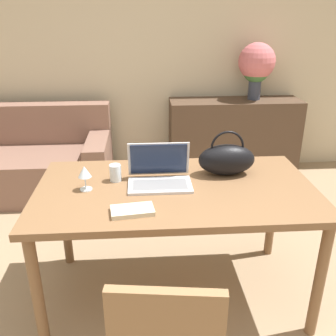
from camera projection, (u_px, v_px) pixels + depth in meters
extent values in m
cube|color=beige|center=(153.00, 46.00, 3.89)|extent=(10.00, 0.06, 2.70)
cube|color=brown|center=(176.00, 190.00, 2.15)|extent=(1.60, 0.88, 0.04)
cylinder|color=brown|center=(37.00, 295.00, 1.90)|extent=(0.06, 0.06, 0.72)
cylinder|color=brown|center=(319.00, 281.00, 1.99)|extent=(0.06, 0.06, 0.72)
cylinder|color=brown|center=(65.00, 218.00, 2.60)|extent=(0.06, 0.06, 0.72)
cylinder|color=brown|center=(272.00, 211.00, 2.69)|extent=(0.06, 0.06, 0.72)
cube|color=olive|center=(169.00, 335.00, 1.59)|extent=(0.49, 0.49, 0.05)
cube|color=olive|center=(166.00, 334.00, 1.32)|extent=(0.42, 0.09, 0.39)
cube|color=#7F5B4C|center=(33.00, 172.00, 3.71)|extent=(1.52, 0.86, 0.42)
cube|color=#7F5B4C|center=(36.00, 123.00, 3.85)|extent=(1.52, 0.20, 0.40)
cube|color=#7F5B4C|center=(100.00, 164.00, 3.73)|extent=(0.20, 0.86, 0.56)
cube|color=#4C3828|center=(233.00, 138.00, 4.06)|extent=(1.38, 0.40, 0.83)
cube|color=silver|center=(160.00, 185.00, 2.14)|extent=(0.36, 0.21, 0.02)
cube|color=gray|center=(160.00, 184.00, 2.13)|extent=(0.31, 0.14, 0.00)
cube|color=silver|center=(159.00, 159.00, 2.22)|extent=(0.36, 0.04, 0.21)
cube|color=#19233D|center=(159.00, 159.00, 2.21)|extent=(0.33, 0.04, 0.19)
cylinder|color=silver|center=(115.00, 173.00, 2.20)|extent=(0.07, 0.07, 0.10)
cylinder|color=silver|center=(86.00, 189.00, 2.11)|extent=(0.07, 0.07, 0.01)
cylinder|color=silver|center=(85.00, 183.00, 2.09)|extent=(0.01, 0.01, 0.07)
cone|color=silver|center=(84.00, 172.00, 2.07)|extent=(0.07, 0.07, 0.06)
ellipsoid|color=black|center=(227.00, 160.00, 2.27)|extent=(0.34, 0.17, 0.19)
torus|color=black|center=(227.00, 147.00, 2.24)|extent=(0.20, 0.01, 0.20)
cylinder|color=#333847|center=(255.00, 87.00, 3.88)|extent=(0.13, 0.13, 0.25)
sphere|color=#3D6B38|center=(256.00, 69.00, 3.81)|extent=(0.28, 0.28, 0.28)
sphere|color=#C6666B|center=(257.00, 61.00, 3.78)|extent=(0.37, 0.37, 0.37)
cube|color=beige|center=(132.00, 211.00, 1.87)|extent=(0.23, 0.15, 0.02)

